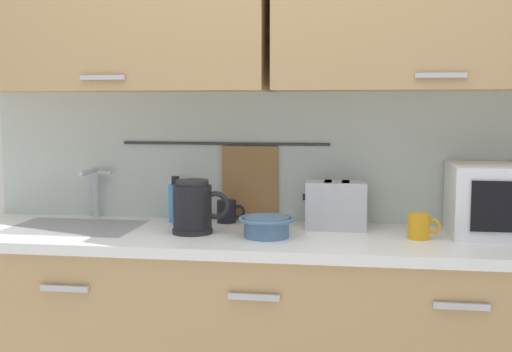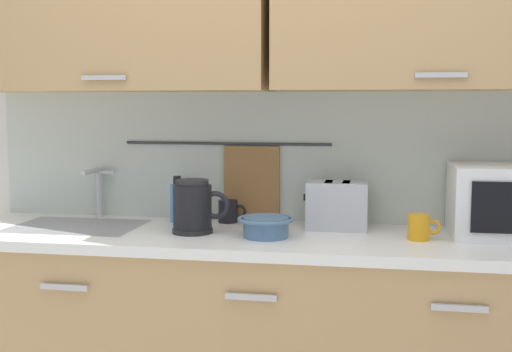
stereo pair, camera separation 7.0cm
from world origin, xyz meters
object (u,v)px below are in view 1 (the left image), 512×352
(mixing_bowl, at_px, (267,225))
(mug_near_sink, at_px, (227,211))
(mug_by_kettle, at_px, (420,226))
(dish_soap_bottle, at_px, (176,202))
(microwave, at_px, (512,200))
(toaster, at_px, (337,205))
(electric_kettle, at_px, (193,207))

(mixing_bowl, bearing_deg, mug_near_sink, 126.43)
(mug_by_kettle, bearing_deg, mixing_bowl, -174.72)
(dish_soap_bottle, bearing_deg, mug_by_kettle, -11.73)
(microwave, xyz_separation_m, mug_by_kettle, (-0.35, -0.12, -0.09))
(microwave, distance_m, mixing_bowl, 0.94)
(microwave, distance_m, mug_by_kettle, 0.38)
(mixing_bowl, bearing_deg, mug_by_kettle, 5.28)
(dish_soap_bottle, distance_m, mug_near_sink, 0.22)
(mixing_bowl, bearing_deg, toaster, 41.73)
(mug_near_sink, height_order, toaster, toaster)
(electric_kettle, xyz_separation_m, toaster, (0.54, 0.19, -0.01))
(mug_by_kettle, bearing_deg, mug_near_sink, 163.56)
(electric_kettle, relative_size, dish_soap_bottle, 1.16)
(microwave, height_order, mug_near_sink, microwave)
(dish_soap_bottle, relative_size, mug_by_kettle, 1.63)
(mug_near_sink, bearing_deg, dish_soap_bottle, -174.15)
(microwave, relative_size, mug_near_sink, 3.83)
(electric_kettle, distance_m, dish_soap_bottle, 0.26)
(mixing_bowl, bearing_deg, dish_soap_bottle, 148.75)
(microwave, distance_m, electric_kettle, 1.21)
(dish_soap_bottle, height_order, toaster, dish_soap_bottle)
(dish_soap_bottle, relative_size, toaster, 0.77)
(toaster, bearing_deg, electric_kettle, -160.48)
(dish_soap_bottle, xyz_separation_m, mug_by_kettle, (0.99, -0.21, -0.04))
(microwave, distance_m, mug_near_sink, 1.13)
(mug_by_kettle, bearing_deg, electric_kettle, -178.74)
(microwave, height_order, electric_kettle, microwave)
(microwave, height_order, toaster, microwave)
(mixing_bowl, xyz_separation_m, toaster, (0.25, 0.23, 0.05))
(mug_near_sink, relative_size, toaster, 0.47)
(microwave, bearing_deg, mug_near_sink, 174.73)
(dish_soap_bottle, distance_m, mug_by_kettle, 1.01)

